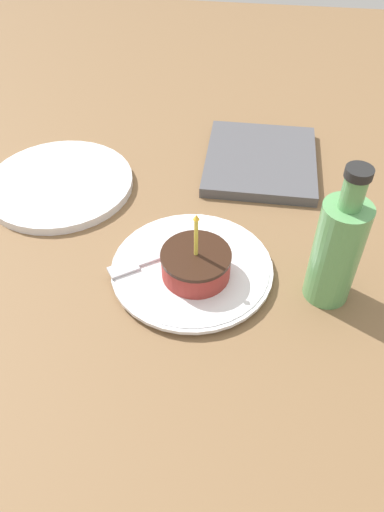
{
  "coord_description": "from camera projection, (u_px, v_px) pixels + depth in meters",
  "views": [
    {
      "loc": [
        0.05,
        -0.53,
        0.56
      ],
      "look_at": [
        -0.03,
        -0.01,
        0.04
      ],
      "focal_mm": 35.0,
      "sensor_mm": 36.0,
      "label": 1
    }
  ],
  "objects": [
    {
      "name": "side_plate",
      "position": [
        60.0,
        184.0,
        0.92
      ],
      "size": [
        0.27,
        0.27,
        0.02
      ],
      "color": "silver",
      "rests_on": "ground_plane"
    },
    {
      "name": "bottle",
      "position": [
        337.0,
        249.0,
        0.68
      ],
      "size": [
        0.07,
        0.07,
        0.22
      ],
      "color": "#599959",
      "rests_on": "ground_plane"
    },
    {
      "name": "marble_board",
      "position": [
        261.0,
        160.0,
        0.97
      ],
      "size": [
        0.21,
        0.24,
        0.02
      ],
      "color": "#4C4C51",
      "rests_on": "ground_plane"
    },
    {
      "name": "plate",
      "position": [
        192.0,
        269.0,
        0.76
      ],
      "size": [
        0.25,
        0.25,
        0.02
      ],
      "color": "silver",
      "rests_on": "ground_plane"
    },
    {
      "name": "fork",
      "position": [
        158.0,
        257.0,
        0.77
      ],
      "size": [
        0.17,
        0.12,
        0.0
      ],
      "color": "#B2B2B7",
      "rests_on": "plate"
    },
    {
      "name": "cake_slice",
      "position": [
        196.0,
        264.0,
        0.73
      ],
      "size": [
        0.1,
        0.1,
        0.12
      ],
      "color": "#99332D",
      "rests_on": "plate"
    },
    {
      "name": "ground_plane",
      "position": [
        209.0,
        277.0,
        0.79
      ],
      "size": [
        2.4,
        2.4,
        0.04
      ],
      "color": "brown",
      "rests_on": "ground"
    }
  ]
}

